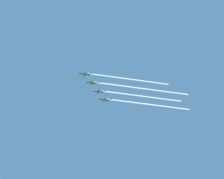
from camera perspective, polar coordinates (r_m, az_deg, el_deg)
name	(u,v)px	position (r m, az deg, el deg)	size (l,w,h in m)	color
jet_lead	(84,74)	(391.56, -3.41, 1.87)	(7.23, 10.53, 2.53)	navy
jet_second_echelon	(91,83)	(398.68, -2.56, 0.82)	(7.23, 10.53, 2.53)	navy
jet_third_echelon	(97,91)	(406.14, -1.76, -0.23)	(7.23, 10.53, 2.53)	navy
jet_fourth_echelon	(103,100)	(414.05, -1.04, -1.22)	(7.23, 10.53, 2.53)	navy
smoke_trail_lead	(129,80)	(397.59, 2.09, 1.13)	(2.64, 67.72, 2.64)	white
smoke_trail_second_echelon	(143,90)	(406.83, 3.74, -0.02)	(2.64, 81.06, 2.64)	white
smoke_trail_third_echelon	(143,97)	(413.66, 3.68, -0.93)	(2.64, 70.21, 2.64)	white
smoke_trail_fourth_echelon	(150,105)	(422.57, 4.53, -1.92)	(2.64, 73.97, 2.64)	white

